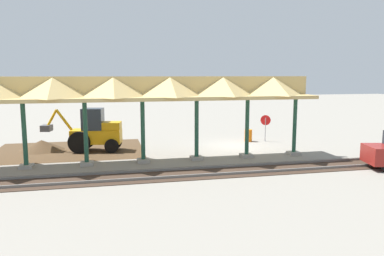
{
  "coord_description": "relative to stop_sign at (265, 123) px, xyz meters",
  "views": [
    {
      "loc": [
        8.55,
        24.65,
        5.01
      ],
      "look_at": [
        3.37,
        1.49,
        1.6
      ],
      "focal_mm": 35.0,
      "sensor_mm": 36.0,
      "label": 1
    }
  ],
  "objects": [
    {
      "name": "platform_canopy",
      "position": [
        9.6,
        4.85,
        2.74
      ],
      "size": [
        20.01,
        3.2,
        4.9
      ],
      "color": "#9E998E",
      "rests_on": "ground"
    },
    {
      "name": "backhoe",
      "position": [
        12.43,
        0.87,
        -0.15
      ],
      "size": [
        5.21,
        2.2,
        2.82
      ],
      "color": "orange",
      "rests_on": "ground"
    },
    {
      "name": "dirt_mound",
      "position": [
        15.89,
        -0.17,
        -1.42
      ],
      "size": [
        5.86,
        5.86,
        1.35
      ],
      "primitive_type": "cone",
      "color": "#4C3823",
      "rests_on": "ground"
    },
    {
      "name": "ground_plane",
      "position": [
        2.9,
        1.27,
        -1.42
      ],
      "size": [
        120.0,
        120.0,
        0.0
      ],
      "primitive_type": "plane",
      "color": "gray"
    },
    {
      "name": "dirt_work_zone",
      "position": [
        14.09,
        0.36,
        -1.41
      ],
      "size": [
        9.6,
        7.0,
        0.01
      ],
      "primitive_type": "cube",
      "color": "#4C3823",
      "rests_on": "ground"
    },
    {
      "name": "rail_tracks",
      "position": [
        2.9,
        7.82,
        -1.39
      ],
      "size": [
        60.0,
        2.58,
        0.15
      ],
      "color": "slate",
      "rests_on": "ground"
    },
    {
      "name": "stop_sign",
      "position": [
        0.0,
        0.0,
        0.0
      ],
      "size": [
        0.66,
        0.44,
        1.99
      ],
      "color": "gray",
      "rests_on": "ground"
    },
    {
      "name": "traffic_barrel",
      "position": [
        1.25,
        -0.25,
        -0.97
      ],
      "size": [
        0.56,
        0.56,
        0.9
      ],
      "primitive_type": "cylinder",
      "color": "orange",
      "rests_on": "ground"
    }
  ]
}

